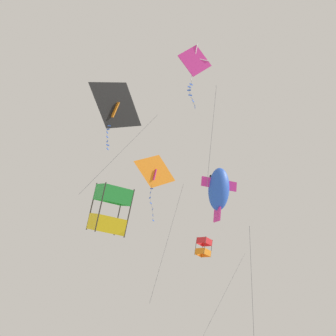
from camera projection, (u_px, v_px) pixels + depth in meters
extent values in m
cube|color=red|center=(200.00, 242.00, 35.85)|extent=(0.82, 0.17, 0.43)
cube|color=red|center=(209.00, 241.00, 35.33)|extent=(0.82, 0.17, 0.43)
cube|color=red|center=(201.00, 240.00, 35.32)|extent=(0.09, 0.89, 0.59)
cube|color=red|center=(208.00, 243.00, 35.86)|extent=(0.09, 0.89, 0.59)
cube|color=orange|center=(198.00, 253.00, 35.52)|extent=(0.82, 0.17, 0.43)
cube|color=orange|center=(207.00, 252.00, 35.00)|extent=(0.82, 0.17, 0.43)
cube|color=orange|center=(200.00, 251.00, 34.99)|extent=(0.09, 0.89, 0.59)
cube|color=orange|center=(206.00, 254.00, 35.53)|extent=(0.09, 0.89, 0.59)
cylinder|color=#332D28|center=(196.00, 246.00, 35.41)|extent=(0.05, 0.29, 1.30)
cylinder|color=#332D28|center=(202.00, 249.00, 35.96)|extent=(0.05, 0.29, 1.30)
cylinder|color=#332D28|center=(205.00, 245.00, 34.90)|extent=(0.05, 0.29, 1.30)
cylinder|color=#332D28|center=(211.00, 249.00, 35.44)|extent=(0.05, 0.29, 1.30)
cylinder|color=#47474C|center=(226.00, 291.00, 32.08)|extent=(4.24, 0.69, 6.31)
ellipsoid|color=blue|center=(219.00, 189.00, 19.26)|extent=(1.30, 1.44, 1.88)
cube|color=#DB2D93|center=(209.00, 182.00, 19.20)|extent=(0.62, 0.42, 0.39)
cube|color=#DB2D93|center=(229.00, 186.00, 19.45)|extent=(0.62, 0.42, 0.39)
cube|color=#DB2D93|center=(217.00, 215.00, 18.98)|extent=(0.36, 0.62, 0.67)
sphere|color=black|center=(211.00, 176.00, 19.66)|extent=(0.20, 0.21, 0.17)
sphere|color=black|center=(222.00, 178.00, 19.79)|extent=(0.20, 0.21, 0.17)
cylinder|color=#47474C|center=(253.00, 307.00, 16.81)|extent=(1.97, 0.92, 7.04)
pyramid|color=black|center=(116.00, 106.00, 26.60)|extent=(3.34, 1.43, 1.90)
cube|color=orange|center=(112.00, 110.00, 26.65)|extent=(0.24, 1.09, 1.17)
cube|color=orange|center=(121.00, 92.00, 26.85)|extent=(0.82, 0.26, 0.22)
cylinder|color=#47474C|center=(109.00, 124.00, 26.23)|extent=(0.05, 0.03, 0.25)
cube|color=blue|center=(109.00, 126.00, 26.16)|extent=(0.14, 0.12, 0.06)
cylinder|color=#47474C|center=(109.00, 128.00, 26.09)|extent=(0.04, 0.05, 0.25)
cube|color=blue|center=(108.00, 129.00, 26.02)|extent=(0.08, 0.17, 0.06)
cylinder|color=#47474C|center=(108.00, 131.00, 25.93)|extent=(0.03, 0.07, 0.25)
cube|color=blue|center=(107.00, 132.00, 25.84)|extent=(0.16, 0.09, 0.06)
cylinder|color=#47474C|center=(107.00, 135.00, 25.80)|extent=(0.04, 0.06, 0.25)
cube|color=blue|center=(107.00, 137.00, 25.76)|extent=(0.17, 0.06, 0.06)
cylinder|color=#47474C|center=(107.00, 139.00, 25.72)|extent=(0.04, 0.06, 0.25)
cube|color=blue|center=(107.00, 141.00, 25.67)|extent=(0.06, 0.17, 0.06)
cylinder|color=#47474C|center=(107.00, 143.00, 25.60)|extent=(0.05, 0.03, 0.25)
cube|color=blue|center=(108.00, 145.00, 25.53)|extent=(0.17, 0.07, 0.06)
cylinder|color=#47474C|center=(108.00, 147.00, 25.47)|extent=(0.02, 0.02, 0.25)
cube|color=blue|center=(108.00, 149.00, 25.41)|extent=(0.17, 0.08, 0.06)
cylinder|color=#47474C|center=(122.00, 151.00, 23.37)|extent=(3.74, 1.03, 5.87)
cube|color=green|center=(109.00, 195.00, 19.19)|extent=(1.18, 0.65, 0.57)
cube|color=green|center=(118.00, 195.00, 18.15)|extent=(1.18, 0.65, 0.57)
cube|color=green|center=(99.00, 192.00, 18.44)|extent=(0.45, 1.24, 1.04)
cube|color=green|center=(127.00, 198.00, 18.90)|extent=(0.45, 1.24, 1.04)
cube|color=yellow|center=(102.00, 224.00, 19.02)|extent=(1.18, 0.65, 0.57)
cube|color=yellow|center=(112.00, 225.00, 17.98)|extent=(1.18, 0.65, 0.57)
cube|color=yellow|center=(93.00, 221.00, 18.27)|extent=(0.45, 1.24, 1.04)
cube|color=yellow|center=(121.00, 227.00, 18.73)|extent=(0.45, 1.24, 1.04)
cylinder|color=#332D28|center=(92.00, 206.00, 18.88)|extent=(0.31, 0.80, 1.69)
cylinder|color=#332D28|center=(119.00, 212.00, 19.34)|extent=(0.31, 0.80, 1.69)
cylinder|color=#332D28|center=(101.00, 207.00, 17.84)|extent=(0.31, 0.80, 1.69)
cylinder|color=#332D28|center=(129.00, 213.00, 18.30)|extent=(0.31, 0.80, 1.69)
pyramid|color=orange|center=(155.00, 172.00, 29.63)|extent=(2.44, 0.70, 1.48)
cube|color=#DB2D93|center=(153.00, 175.00, 29.68)|extent=(0.10, 0.77, 0.84)
cube|color=#DB2D93|center=(157.00, 162.00, 29.84)|extent=(0.61, 0.13, 0.16)
cylinder|color=#47474C|center=(152.00, 186.00, 29.30)|extent=(0.03, 0.02, 0.34)
cube|color=blue|center=(152.00, 189.00, 29.21)|extent=(0.12, 0.14, 0.06)
cylinder|color=#47474C|center=(151.00, 191.00, 29.07)|extent=(0.05, 0.14, 0.35)
cube|color=blue|center=(150.00, 193.00, 28.93)|extent=(0.10, 0.16, 0.06)
cylinder|color=#47474C|center=(150.00, 195.00, 28.84)|extent=(0.02, 0.03, 0.34)
cube|color=blue|center=(150.00, 198.00, 28.74)|extent=(0.05, 0.17, 0.06)
cylinder|color=#47474C|center=(150.00, 200.00, 28.66)|extent=(0.04, 0.07, 0.35)
cube|color=blue|center=(151.00, 203.00, 28.58)|extent=(0.17, 0.05, 0.06)
cylinder|color=#47474C|center=(152.00, 206.00, 28.54)|extent=(0.01, 0.16, 0.35)
cube|color=blue|center=(153.00, 209.00, 28.50)|extent=(0.11, 0.16, 0.06)
cylinder|color=#47474C|center=(153.00, 212.00, 28.46)|extent=(0.08, 0.11, 0.35)
cube|color=blue|center=(153.00, 215.00, 28.43)|extent=(0.15, 0.12, 0.06)
cylinder|color=#47474C|center=(153.00, 218.00, 28.32)|extent=(0.05, 0.01, 0.34)
cube|color=blue|center=(153.00, 221.00, 28.22)|extent=(0.17, 0.06, 0.06)
cylinder|color=#47474C|center=(168.00, 237.00, 26.57)|extent=(2.70, 0.02, 7.81)
cube|color=#DB2D93|center=(195.00, 61.00, 22.70)|extent=(1.59, 0.77, 1.70)
cylinder|color=white|center=(194.00, 61.00, 22.72)|extent=(0.18, 0.63, 1.92)
cylinder|color=white|center=(195.00, 58.00, 22.77)|extent=(1.23, 0.74, 0.04)
cylinder|color=#47474C|center=(191.00, 82.00, 22.37)|extent=(0.05, 0.03, 0.24)
cube|color=blue|center=(191.00, 84.00, 22.32)|extent=(0.17, 0.06, 0.06)
cylinder|color=#47474C|center=(190.00, 86.00, 22.22)|extent=(0.01, 0.14, 0.25)
cube|color=blue|center=(189.00, 87.00, 22.11)|extent=(0.17, 0.07, 0.06)
cylinder|color=#47474C|center=(189.00, 89.00, 22.02)|extent=(0.04, 0.07, 0.24)
cube|color=blue|center=(189.00, 90.00, 21.93)|extent=(0.12, 0.15, 0.06)
cylinder|color=#47474C|center=(190.00, 93.00, 21.90)|extent=(0.02, 0.08, 0.24)
cube|color=blue|center=(190.00, 95.00, 21.86)|extent=(0.16, 0.10, 0.06)
cylinder|color=#47474C|center=(192.00, 98.00, 21.84)|extent=(0.02, 0.17, 0.25)
cube|color=blue|center=(193.00, 101.00, 21.82)|extent=(0.17, 0.06, 0.06)
cylinder|color=#47474C|center=(194.00, 104.00, 21.81)|extent=(0.03, 0.15, 0.25)
cube|color=blue|center=(195.00, 107.00, 21.79)|extent=(0.15, 0.12, 0.06)
cylinder|color=#47474C|center=(212.00, 130.00, 20.42)|extent=(1.70, 0.48, 6.33)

